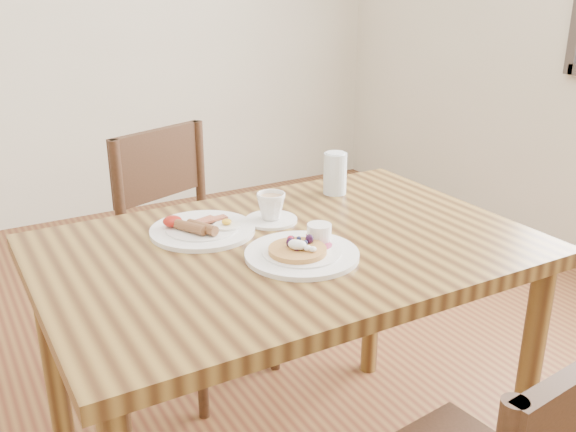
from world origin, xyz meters
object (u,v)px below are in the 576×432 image
object	(u,v)px
chair_far	(189,245)
breakfast_plate	(201,229)
dining_table	(288,278)
teacup_saucer	(271,209)
water_glass	(335,173)
pancake_plate	(303,251)

from	to	relation	value
chair_far	breakfast_plate	distance (m)	0.60
dining_table	teacup_saucer	bearing A→B (deg)	77.39
water_glass	breakfast_plate	bearing A→B (deg)	-168.75
pancake_plate	teacup_saucer	world-z (taller)	teacup_saucer
chair_far	water_glass	distance (m)	0.61
breakfast_plate	chair_far	bearing A→B (deg)	73.15
chair_far	breakfast_plate	xyz separation A→B (m)	(-0.15, -0.51, 0.27)
breakfast_plate	teacup_saucer	xyz separation A→B (m)	(0.19, -0.02, 0.02)
dining_table	pancake_plate	distance (m)	0.14
breakfast_plate	teacup_saucer	bearing A→B (deg)	-5.14
chair_far	pancake_plate	bearing A→B (deg)	69.41
breakfast_plate	teacup_saucer	size ratio (longest dim) A/B	1.93
dining_table	chair_far	xyz separation A→B (m)	(-0.01, 0.67, -0.16)
water_glass	chair_far	bearing A→B (deg)	127.71
teacup_saucer	dining_table	bearing A→B (deg)	-102.61
chair_far	teacup_saucer	bearing A→B (deg)	74.01
dining_table	water_glass	xyz separation A→B (m)	(0.31, 0.26, 0.16)
water_glass	dining_table	bearing A→B (deg)	-140.26
dining_table	chair_far	world-z (taller)	chair_far
chair_far	dining_table	bearing A→B (deg)	70.23
chair_far	pancake_plate	size ratio (longest dim) A/B	3.26
teacup_saucer	chair_far	bearing A→B (deg)	94.44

